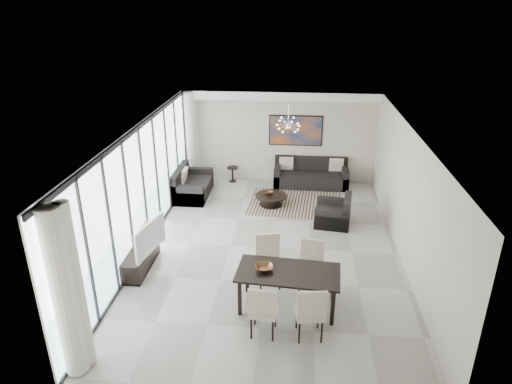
# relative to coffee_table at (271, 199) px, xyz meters

# --- Properties ---
(room_shell) EXTENTS (6.00, 9.00, 2.90)m
(room_shell) POSITION_rel_coffee_table_xyz_m (0.59, -2.41, 1.27)
(room_shell) COLOR #A8A39B
(room_shell) RESTS_ON ground
(window_wall) EXTENTS (0.37, 8.95, 2.90)m
(window_wall) POSITION_rel_coffee_table_xyz_m (-2.73, -2.41, 1.29)
(window_wall) COLOR silver
(window_wall) RESTS_ON floor
(soffit) EXTENTS (5.98, 0.40, 0.26)m
(soffit) POSITION_rel_coffee_table_xyz_m (0.13, 1.89, 2.59)
(soffit) COLOR white
(soffit) RESTS_ON room_shell
(painting) EXTENTS (1.68, 0.04, 0.98)m
(painting) POSITION_rel_coffee_table_xyz_m (0.63, 2.06, 1.47)
(painting) COLOR #AB5117
(painting) RESTS_ON room_shell
(chandelier) EXTENTS (0.66, 0.66, 0.71)m
(chandelier) POSITION_rel_coffee_table_xyz_m (0.43, 0.09, 2.17)
(chandelier) COLOR silver
(chandelier) RESTS_ON room_shell
(rug) EXTENTS (2.72, 2.17, 0.01)m
(rug) POSITION_rel_coffee_table_xyz_m (0.68, 0.19, -0.17)
(rug) COLOR black
(rug) RESTS_ON floor
(coffee_table) EXTENTS (0.91, 0.91, 0.32)m
(coffee_table) POSITION_rel_coffee_table_xyz_m (0.00, 0.00, 0.00)
(coffee_table) COLOR black
(coffee_table) RESTS_ON floor
(bowl_coffee) EXTENTS (0.26, 0.26, 0.08)m
(bowl_coffee) POSITION_rel_coffee_table_xyz_m (-0.07, 0.07, 0.18)
(bowl_coffee) COLOR brown
(bowl_coffee) RESTS_ON coffee_table
(sofa_main) EXTENTS (2.30, 0.94, 0.84)m
(sofa_main) POSITION_rel_coffee_table_xyz_m (1.15, 1.66, 0.10)
(sofa_main) COLOR black
(sofa_main) RESTS_ON floor
(loveseat) EXTENTS (0.95, 1.68, 0.84)m
(loveseat) POSITION_rel_coffee_table_xyz_m (-2.42, 0.49, 0.11)
(loveseat) COLOR black
(loveseat) RESTS_ON floor
(armchair) EXTENTS (1.00, 1.05, 0.78)m
(armchair) POSITION_rel_coffee_table_xyz_m (1.72, -1.00, 0.09)
(armchair) COLOR black
(armchair) RESTS_ON floor
(side_table) EXTENTS (0.36, 0.36, 0.49)m
(side_table) POSITION_rel_coffee_table_xyz_m (-1.35, 1.74, 0.14)
(side_table) COLOR black
(side_table) RESTS_ON floor
(tv_console) EXTENTS (0.41, 1.45, 0.45)m
(tv_console) POSITION_rel_coffee_table_xyz_m (-2.63, -3.54, 0.05)
(tv_console) COLOR black
(tv_console) RESTS_ON floor
(television) EXTENTS (0.39, 1.20, 0.68)m
(television) POSITION_rel_coffee_table_xyz_m (-2.47, -3.57, 0.62)
(television) COLOR gray
(television) RESTS_ON tv_console
(dining_table) EXTENTS (1.98, 1.10, 0.80)m
(dining_table) POSITION_rel_coffee_table_xyz_m (0.60, -4.63, 0.53)
(dining_table) COLOR black
(dining_table) RESTS_ON floor
(dining_chair_sw) EXTENTS (0.51, 0.51, 1.04)m
(dining_chair_sw) POSITION_rel_coffee_table_xyz_m (0.20, -5.51, 0.42)
(dining_chair_sw) COLOR beige
(dining_chair_sw) RESTS_ON floor
(dining_chair_se) EXTENTS (0.55, 0.55, 1.07)m
(dining_chair_se) POSITION_rel_coffee_table_xyz_m (1.01, -5.51, 0.44)
(dining_chair_se) COLOR beige
(dining_chair_se) RESTS_ON floor
(dining_chair_nw) EXTENTS (0.59, 0.59, 1.08)m
(dining_chair_nw) POSITION_rel_coffee_table_xyz_m (0.18, -3.83, 0.44)
(dining_chair_nw) COLOR beige
(dining_chair_nw) RESTS_ON floor
(dining_chair_ne) EXTENTS (0.54, 0.54, 1.02)m
(dining_chair_ne) POSITION_rel_coffee_table_xyz_m (1.05, -3.86, 0.41)
(dining_chair_ne) COLOR beige
(dining_chair_ne) RESTS_ON floor
(bowl_dining) EXTENTS (0.39, 0.39, 0.08)m
(bowl_dining) POSITION_rel_coffee_table_xyz_m (0.15, -4.61, 0.66)
(bowl_dining) COLOR brown
(bowl_dining) RESTS_ON dining_table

